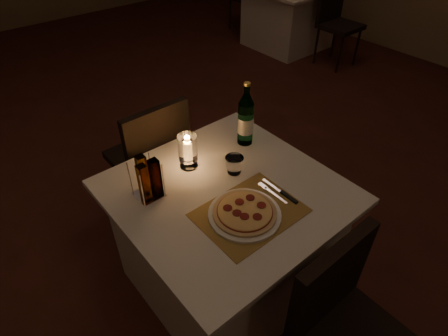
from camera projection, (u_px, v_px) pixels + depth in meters
floor at (190, 244)px, 2.47m from camera, size 8.00×10.00×0.02m
main_table at (226, 240)px, 2.00m from camera, size 1.00×1.00×0.74m
chair_near at (344, 320)px, 1.46m from camera, size 0.42×0.42×0.90m
chair_far at (152, 152)px, 2.31m from camera, size 0.42×0.42×0.90m
placemat at (250, 213)px, 1.65m from camera, size 0.45×0.34×0.00m
plate at (245, 214)px, 1.63m from camera, size 0.32×0.32×0.01m
pizza at (245, 212)px, 1.62m from camera, size 0.28×0.28×0.02m
fork at (271, 192)px, 1.75m from camera, size 0.02×0.18×0.00m
knife at (285, 195)px, 1.73m from camera, size 0.02×0.22×0.01m
tumbler at (234, 165)px, 1.84m from camera, size 0.09×0.09×0.09m
water_bottle at (246, 120)px, 1.98m from camera, size 0.09×0.09×0.36m
hurricane_candle at (188, 149)px, 1.84m from camera, size 0.10×0.10×0.18m
cruet_caddy at (148, 180)px, 1.67m from camera, size 0.12×0.12×0.21m
neighbor_table_right at (288, 17)px, 4.87m from camera, size 1.00×1.00×0.74m
neighbor_chair_ra at (336, 17)px, 4.33m from camera, size 0.42×0.42×0.90m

